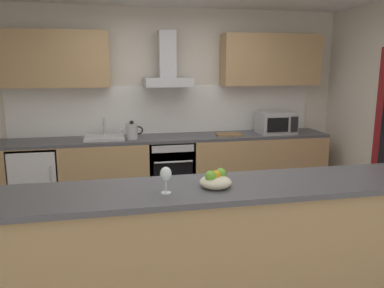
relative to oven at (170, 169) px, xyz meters
name	(u,v)px	position (x,y,z in m)	size (l,w,h in m)	color
ground	(197,259)	(0.01, -1.63, -0.47)	(5.96, 4.96, 0.02)	gray
wall_back	(166,104)	(0.01, 0.41, 0.84)	(5.96, 0.12, 2.60)	silver
backsplash_tile	(167,110)	(0.01, 0.33, 0.77)	(4.21, 0.02, 0.66)	white
counter_back	(171,169)	(0.01, 0.03, -0.01)	(4.36, 0.60, 0.90)	tan
counter_island	(237,250)	(0.11, -2.51, 0.05)	(3.38, 0.64, 1.01)	tan
upper_cabinets	(168,60)	(0.01, 0.18, 1.45)	(4.30, 0.32, 0.70)	tan
oven	(170,169)	(0.00, 0.00, 0.00)	(0.60, 0.62, 0.80)	slate
refrigerator	(37,179)	(-1.70, 0.00, -0.03)	(0.58, 0.60, 0.85)	white
microwave	(276,123)	(1.50, -0.03, 0.59)	(0.50, 0.38, 0.30)	#B7BABC
sink	(104,137)	(-0.85, 0.01, 0.47)	(0.50, 0.40, 0.26)	silver
kettle	(132,131)	(-0.50, -0.03, 0.55)	(0.29, 0.15, 0.24)	#B7BABC
range_hood	(167,69)	(0.00, 0.13, 1.33)	(0.62, 0.45, 0.72)	#B7BABC
wine_glass	(166,175)	(-0.41, -2.60, 0.67)	(0.08, 0.08, 0.18)	silver
fruit_bowl	(216,181)	(-0.06, -2.54, 0.60)	(0.22, 0.22, 0.13)	beige
chopping_board	(229,134)	(0.82, -0.02, 0.45)	(0.34, 0.22, 0.02)	#9E7247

